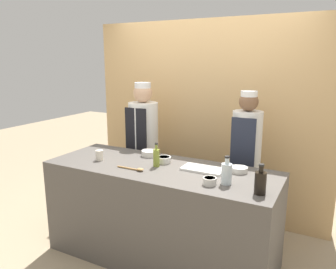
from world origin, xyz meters
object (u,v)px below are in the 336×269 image
(bottle_soy, at_px, (260,182))
(sauce_bowl_brown, at_px, (210,181))
(wooden_spoon, at_px, (135,169))
(chef_left, at_px, (144,145))
(bottle_oil, at_px, (156,157))
(bottle_clear, at_px, (227,173))
(sauce_bowl_yellow, at_px, (150,153))
(sauce_bowl_white, at_px, (164,159))
(cup_cream, at_px, (99,155))
(cutting_board, at_px, (203,169))
(sauce_bowl_red, at_px, (239,169))
(chef_right, at_px, (245,161))

(bottle_soy, bearing_deg, sauce_bowl_brown, -179.64)
(wooden_spoon, distance_m, chef_left, 1.01)
(sauce_bowl_brown, distance_m, bottle_oil, 0.65)
(bottle_soy, relative_size, bottle_clear, 1.00)
(wooden_spoon, bearing_deg, bottle_soy, -0.48)
(sauce_bowl_yellow, distance_m, sauce_bowl_white, 0.28)
(cup_cream, bearing_deg, sauce_bowl_brown, -4.97)
(cutting_board, distance_m, cup_cream, 1.05)
(sauce_bowl_yellow, distance_m, bottle_clear, 1.04)
(sauce_bowl_red, bearing_deg, sauce_bowl_yellow, 176.25)
(wooden_spoon, bearing_deg, sauce_bowl_red, 24.64)
(sauce_bowl_brown, xyz_separation_m, sauce_bowl_white, (-0.60, 0.34, -0.00))
(sauce_bowl_red, bearing_deg, chef_right, 98.40)
(wooden_spoon, bearing_deg, cup_cream, 169.04)
(sauce_bowl_white, relative_size, bottle_soy, 0.59)
(sauce_bowl_yellow, distance_m, bottle_oil, 0.36)
(wooden_spoon, height_order, chef_left, chef_left)
(cup_cream, xyz_separation_m, chef_left, (0.02, 0.81, -0.09))
(sauce_bowl_brown, height_order, chef_right, chef_right)
(cutting_board, bearing_deg, bottle_oil, -167.09)
(bottle_oil, distance_m, cup_cream, 0.61)
(sauce_bowl_white, bearing_deg, sauce_bowl_red, 5.37)
(bottle_soy, distance_m, cup_cream, 1.62)
(sauce_bowl_red, distance_m, bottle_soy, 0.49)
(cup_cream, height_order, wooden_spoon, cup_cream)
(bottle_clear, bearing_deg, sauce_bowl_white, 160.27)
(sauce_bowl_red, height_order, chef_left, chef_left)
(sauce_bowl_yellow, relative_size, cutting_board, 0.44)
(sauce_bowl_yellow, xyz_separation_m, bottle_oil, (0.24, -0.27, 0.06))
(cutting_board, distance_m, wooden_spoon, 0.62)
(sauce_bowl_brown, relative_size, bottle_soy, 0.47)
(bottle_clear, distance_m, wooden_spoon, 0.85)
(cutting_board, relative_size, chef_right, 0.23)
(sauce_bowl_brown, distance_m, cup_cream, 1.22)
(sauce_bowl_white, distance_m, bottle_oil, 0.14)
(cutting_board, height_order, cup_cream, cup_cream)
(chef_left, distance_m, chef_right, 1.25)
(bottle_soy, distance_m, wooden_spoon, 1.13)
(cup_cream, xyz_separation_m, chef_right, (1.27, 0.81, -0.10))
(bottle_soy, bearing_deg, chef_right, 110.95)
(bottle_soy, bearing_deg, sauce_bowl_white, 161.57)
(wooden_spoon, xyz_separation_m, chef_right, (0.78, 0.90, -0.07))
(chef_left, height_order, chef_right, chef_left)
(sauce_bowl_white, relative_size, cutting_board, 0.36)
(sauce_bowl_red, xyz_separation_m, cup_cream, (-1.34, -0.30, 0.02))
(sauce_bowl_red, xyz_separation_m, bottle_soy, (0.27, -0.40, 0.06))
(sauce_bowl_yellow, relative_size, sauce_bowl_red, 1.11)
(sauce_bowl_white, height_order, wooden_spoon, sauce_bowl_white)
(sauce_bowl_red, bearing_deg, bottle_clear, -92.38)
(wooden_spoon, bearing_deg, cutting_board, 27.83)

